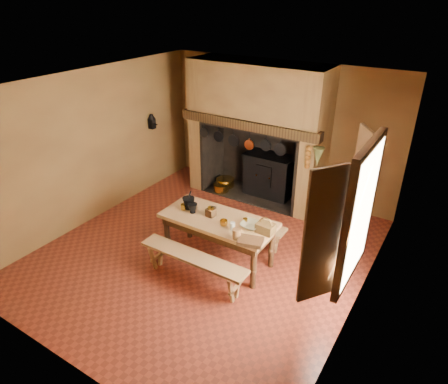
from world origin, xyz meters
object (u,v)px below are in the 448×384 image
Objects in this scene: iron_range at (269,175)px; wicker_basket at (266,228)px; mixing_bowl at (251,225)px; work_table at (218,225)px; coffee_grinder at (211,212)px; bench_front at (193,263)px.

iron_range reaches higher than wicker_basket.
iron_range is 5.24× the size of mixing_bowl.
iron_range reaches higher than work_table.
wicker_basket reaches higher than coffee_grinder.
iron_range is 0.88× the size of work_table.
coffee_grinder is (-0.14, 0.00, 0.20)m from work_table.
iron_range is 7.93× the size of coffee_grinder.
coffee_grinder is at bearing 101.25° from bench_front.
iron_range is at bearing 96.10° from bench_front.
iron_range is 3.22m from bench_front.
bench_front is (0.34, -3.20, -0.11)m from iron_range.
coffee_grinder is at bearing -176.84° from mixing_bowl.
work_table is at bearing 90.00° from bench_front.
wicker_basket is at bearing 2.53° from work_table.
iron_range is 2.76m from wicker_basket.
wicker_basket reaches higher than bench_front.
wicker_basket is (1.15, -2.48, 0.39)m from iron_range.
work_table is 0.24m from coffee_grinder.
wicker_basket reaches higher than work_table.
mixing_bowl is (0.56, 0.73, 0.46)m from bench_front.
bench_front is at bearing -127.83° from mixing_bowl.
wicker_basket is at bearing -65.06° from iron_range.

